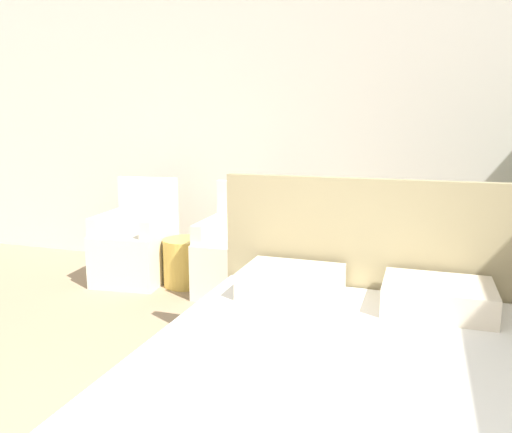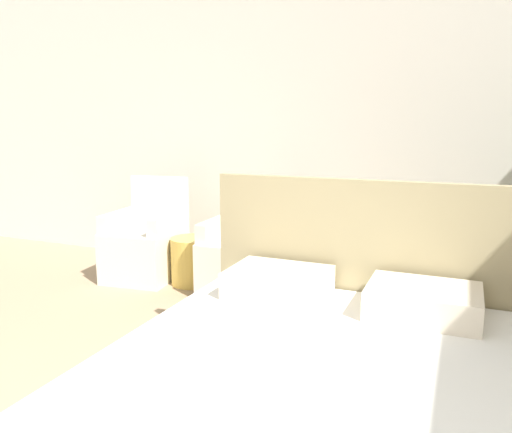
% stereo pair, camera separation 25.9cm
% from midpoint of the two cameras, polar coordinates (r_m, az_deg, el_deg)
% --- Properties ---
extents(wall_back, '(10.00, 0.06, 2.90)m').
position_cam_midpoint_polar(wall_back, '(4.64, 4.21, 11.04)').
color(wall_back, silver).
rests_on(wall_back, ground_plane).
extents(bed, '(1.64, 2.08, 1.13)m').
position_cam_midpoint_polar(bed, '(2.09, 5.45, -22.14)').
color(bed, '#8C7A5B').
rests_on(bed, ground_plane).
extents(armchair_near_window_left, '(0.66, 0.75, 0.91)m').
position_cam_midpoint_polar(armchair_near_window_left, '(4.71, -15.07, -3.58)').
color(armchair_near_window_left, silver).
rests_on(armchair_near_window_left, ground_plane).
extents(armchair_near_window_right, '(0.61, 0.71, 0.91)m').
position_cam_midpoint_polar(armchair_near_window_right, '(4.25, -3.76, -4.76)').
color(armchair_near_window_right, silver).
rests_on(armchair_near_window_right, ground_plane).
extents(side_table, '(0.38, 0.38, 0.42)m').
position_cam_midpoint_polar(side_table, '(4.47, -9.73, -5.18)').
color(side_table, gold).
rests_on(side_table, ground_plane).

